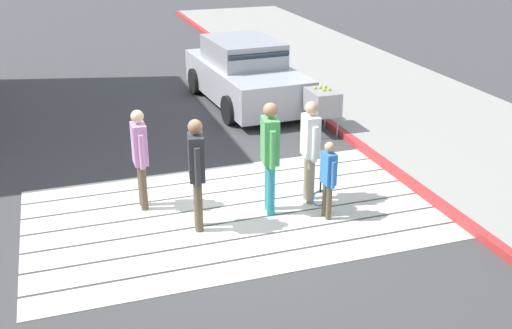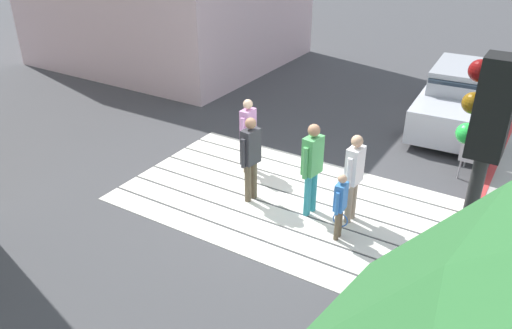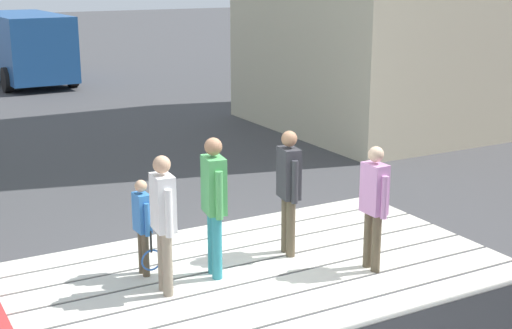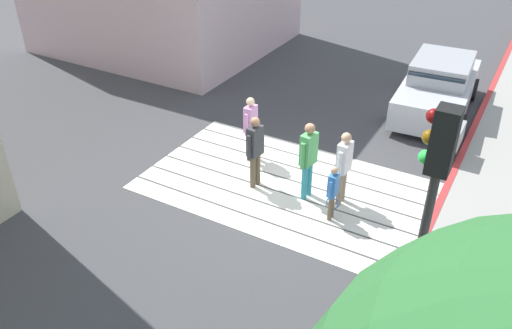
% 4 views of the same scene
% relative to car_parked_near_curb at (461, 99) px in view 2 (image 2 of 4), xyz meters
% --- Properties ---
extents(ground_plane, '(120.00, 120.00, 0.00)m').
position_rel_car_parked_near_curb_xyz_m(ground_plane, '(2.00, 5.66, -0.73)').
color(ground_plane, '#424244').
extents(crosswalk_stripes, '(6.40, 3.80, 0.01)m').
position_rel_car_parked_near_curb_xyz_m(crosswalk_stripes, '(2.00, 5.66, -0.73)').
color(crosswalk_stripes, silver).
rests_on(crosswalk_stripes, ground).
extents(curb_painted, '(0.16, 40.00, 0.13)m').
position_rel_car_parked_near_curb_xyz_m(curb_painted, '(-1.25, 5.66, -0.67)').
color(curb_painted, '#BC3333').
rests_on(curb_painted, ground).
extents(car_parked_near_curb, '(2.17, 4.40, 1.57)m').
position_rel_car_parked_near_curb_xyz_m(car_parked_near_curb, '(0.00, 0.00, 0.00)').
color(car_parked_near_curb, silver).
rests_on(car_parked_near_curb, ground).
extents(traffic_light_corner, '(0.39, 0.28, 4.24)m').
position_rel_car_parked_near_curb_xyz_m(traffic_light_corner, '(-1.58, 9.00, 2.30)').
color(traffic_light_corner, '#2D2D2D').
rests_on(traffic_light_corner, ground).
extents(tennis_ball_cart, '(0.56, 0.80, 1.02)m').
position_rel_car_parked_near_curb_xyz_m(tennis_ball_cart, '(-0.90, 2.61, -0.04)').
color(tennis_ball_cart, '#99999E').
rests_on(tennis_ball_cart, ground).
extents(pedestrian_adult_lead, '(0.28, 0.50, 1.74)m').
position_rel_car_parked_near_curb_xyz_m(pedestrian_adult_lead, '(2.62, 5.97, 0.28)').
color(pedestrian_adult_lead, brown).
rests_on(pedestrian_adult_lead, ground).
extents(pedestrian_adult_trailing, '(0.21, 0.49, 1.66)m').
position_rel_car_parked_near_curb_xyz_m(pedestrian_adult_trailing, '(3.30, 5.00, 0.23)').
color(pedestrian_adult_trailing, brown).
rests_on(pedestrian_adult_trailing, ground).
extents(pedestrian_adult_side, '(0.25, 0.50, 1.72)m').
position_rel_car_parked_near_curb_xyz_m(pedestrian_adult_side, '(0.68, 5.63, 0.27)').
color(pedestrian_adult_side, gray).
rests_on(pedestrian_adult_side, ground).
extents(pedestrian_teen_behind, '(0.29, 0.52, 1.82)m').
position_rel_car_parked_near_curb_xyz_m(pedestrian_teen_behind, '(1.42, 5.79, 0.33)').
color(pedestrian_teen_behind, teal).
rests_on(pedestrian_teen_behind, ground).
extents(pedestrian_child_with_racket, '(0.28, 0.39, 1.27)m').
position_rel_car_parked_near_curb_xyz_m(pedestrian_child_with_racket, '(0.64, 6.25, -0.02)').
color(pedestrian_child_with_racket, brown).
rests_on(pedestrian_child_with_racket, ground).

